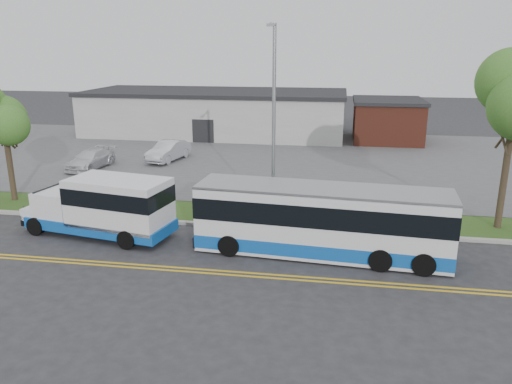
% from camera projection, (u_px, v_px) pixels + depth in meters
% --- Properties ---
extents(ground, '(140.00, 140.00, 0.00)m').
position_uv_depth(ground, '(202.00, 233.00, 23.69)').
color(ground, '#28282B').
rests_on(ground, ground).
extents(lane_line_north, '(70.00, 0.12, 0.01)m').
position_uv_depth(lane_line_north, '(177.00, 267.00, 20.04)').
color(lane_line_north, gold).
rests_on(lane_line_north, ground).
extents(lane_line_south, '(70.00, 0.12, 0.01)m').
position_uv_depth(lane_line_south, '(174.00, 271.00, 19.76)').
color(lane_line_south, gold).
rests_on(lane_line_south, ground).
extents(curb, '(80.00, 0.30, 0.15)m').
position_uv_depth(curb, '(208.00, 224.00, 24.71)').
color(curb, '#9E9B93').
rests_on(curb, ground).
extents(verge, '(80.00, 3.30, 0.10)m').
position_uv_depth(verge, '(217.00, 213.00, 26.42)').
color(verge, '#334918').
rests_on(verge, ground).
extents(parking_lot, '(80.00, 25.00, 0.10)m').
position_uv_depth(parking_lot, '(259.00, 157.00, 39.75)').
color(parking_lot, '#4C4C4F').
rests_on(parking_lot, ground).
extents(commercial_building, '(25.40, 10.40, 4.35)m').
position_uv_depth(commercial_building, '(216.00, 113.00, 49.57)').
color(commercial_building, '#9E9E99').
rests_on(commercial_building, ground).
extents(brick_wing, '(6.30, 7.30, 3.90)m').
position_uv_depth(brick_wing, '(387.00, 120.00, 46.05)').
color(brick_wing, brown).
rests_on(brick_wing, ground).
extents(tree_west, '(4.40, 4.40, 6.91)m').
position_uv_depth(tree_west, '(2.00, 112.00, 27.19)').
color(tree_west, '#34271C').
rests_on(tree_west, verge).
extents(streetlight_near, '(0.35, 1.53, 9.50)m').
position_uv_depth(streetlight_near, '(274.00, 117.00, 24.31)').
color(streetlight_near, gray).
rests_on(streetlight_near, verge).
extents(shuttle_bus, '(7.59, 3.58, 2.80)m').
position_uv_depth(shuttle_bus, '(106.00, 205.00, 23.03)').
color(shuttle_bus, '#0F4DA5').
rests_on(shuttle_bus, ground).
extents(transit_bus, '(10.79, 3.24, 2.95)m').
position_uv_depth(transit_bus, '(321.00, 221.00, 20.97)').
color(transit_bus, silver).
rests_on(transit_bus, ground).
extents(pedestrian, '(0.68, 0.67, 1.58)m').
position_uv_depth(pedestrian, '(143.00, 188.00, 27.94)').
color(pedestrian, black).
rests_on(pedestrian, verge).
extents(parked_car_a, '(2.47, 4.79, 1.50)m').
position_uv_depth(parked_car_a, '(168.00, 151.00, 38.11)').
color(parked_car_a, silver).
rests_on(parked_car_a, parking_lot).
extents(parked_car_b, '(2.31, 4.71, 1.32)m').
position_uv_depth(parked_car_b, '(91.00, 159.00, 35.73)').
color(parked_car_b, silver).
rests_on(parked_car_b, parking_lot).
extents(grocery_bag_left, '(0.32, 0.32, 0.32)m').
position_uv_depth(grocery_bag_left, '(137.00, 200.00, 27.93)').
color(grocery_bag_left, white).
rests_on(grocery_bag_left, verge).
extents(grocery_bag_right, '(0.32, 0.32, 0.32)m').
position_uv_depth(grocery_bag_right, '(150.00, 198.00, 28.31)').
color(grocery_bag_right, white).
rests_on(grocery_bag_right, verge).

